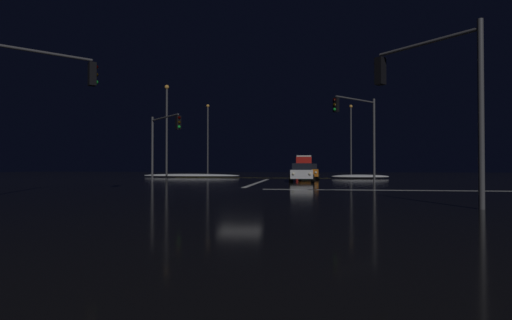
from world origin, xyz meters
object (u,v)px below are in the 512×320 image
(streetlamp_left_far, at_px, (208,135))
(traffic_signal_ne, at_px, (359,123))
(traffic_signal_se, at_px, (431,87))
(box_truck, at_px, (304,164))
(streetlamp_left_near, at_px, (167,125))
(traffic_signal_sw, at_px, (20,89))
(sedan_green, at_px, (308,170))
(streetlamp_right_far, at_px, (351,135))
(sedan_white, at_px, (302,172))
(sedan_red, at_px, (307,170))
(sedan_orange, at_px, (309,171))
(traffic_signal_nw, at_px, (163,134))
(sedan_black, at_px, (308,170))

(streetlamp_left_far, bearing_deg, traffic_signal_ne, -51.77)
(traffic_signal_se, bearing_deg, box_truck, 95.13)
(traffic_signal_se, bearing_deg, streetlamp_left_near, 128.65)
(box_truck, relative_size, streetlamp_left_near, 0.88)
(traffic_signal_sw, relative_size, streetlamp_left_far, 0.64)
(streetlamp_left_far, bearing_deg, box_truck, 41.46)
(sedan_green, distance_m, streetlamp_left_near, 21.23)
(streetlamp_left_near, height_order, streetlamp_right_far, streetlamp_right_far)
(streetlamp_left_far, bearing_deg, traffic_signal_se, -64.96)
(sedan_white, relative_size, traffic_signal_se, 0.73)
(sedan_white, bearing_deg, sedan_red, 88.74)
(traffic_signal_ne, bearing_deg, streetlamp_left_far, 128.23)
(traffic_signal_ne, bearing_deg, traffic_signal_sw, -135.00)
(sedan_orange, height_order, traffic_signal_nw, traffic_signal_nw)
(sedan_green, distance_m, traffic_signal_nw, 25.18)
(sedan_white, xyz_separation_m, streetlamp_left_near, (-13.37, 3.86, 4.61))
(sedan_black, distance_m, traffic_signal_ne, 16.52)
(sedan_red, distance_m, streetlamp_left_near, 25.29)
(traffic_signal_sw, xyz_separation_m, streetlamp_left_near, (-2.14, 22.14, 0.94))
(box_truck, distance_m, streetlamp_right_far, 13.99)
(sedan_green, xyz_separation_m, traffic_signal_nw, (-11.69, -22.08, 3.09))
(box_truck, height_order, traffic_signal_se, traffic_signal_se)
(sedan_black, distance_m, streetlamp_left_far, 16.36)
(streetlamp_right_far, bearing_deg, traffic_signal_sw, -114.82)
(traffic_signal_ne, height_order, streetlamp_left_near, streetlamp_left_near)
(sedan_orange, distance_m, streetlamp_right_far, 15.49)
(sedan_white, bearing_deg, streetlamp_left_far, 123.95)
(sedan_green, relative_size, traffic_signal_se, 0.73)
(traffic_signal_ne, distance_m, streetlamp_left_near, 18.93)
(traffic_signal_sw, relative_size, streetlamp_left_near, 0.68)
(sedan_black, xyz_separation_m, traffic_signal_se, (3.99, -31.56, 3.27))
(sedan_white, relative_size, sedan_black, 1.00)
(traffic_signal_ne, bearing_deg, sedan_white, 148.63)
(sedan_orange, bearing_deg, streetlamp_left_far, 135.88)
(sedan_green, bearing_deg, streetlamp_right_far, 6.89)
(sedan_orange, relative_size, sedan_red, 1.00)
(sedan_white, bearing_deg, streetlamp_left_near, 163.89)
(streetlamp_left_near, bearing_deg, traffic_signal_ne, -20.20)
(traffic_signal_sw, bearing_deg, streetlamp_left_near, 95.53)
(traffic_signal_se, bearing_deg, sedan_black, 97.21)
(sedan_white, distance_m, streetlamp_left_far, 24.45)
(box_truck, bearing_deg, traffic_signal_sw, -102.73)
(box_truck, bearing_deg, traffic_signal_nw, -107.85)
(sedan_black, distance_m, traffic_signal_se, 31.98)
(sedan_white, distance_m, traffic_signal_ne, 6.39)
(sedan_orange, bearing_deg, sedan_red, 90.29)
(box_truck, bearing_deg, streetlamp_left_near, -115.75)
(streetlamp_left_far, bearing_deg, traffic_signal_sw, -86.78)
(sedan_orange, distance_m, box_truck, 25.49)
(sedan_green, bearing_deg, streetlamp_left_near, -132.42)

